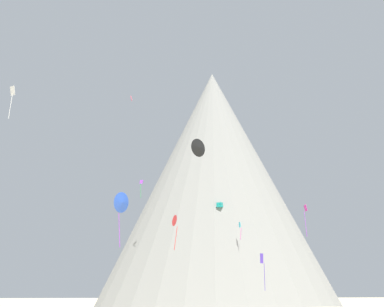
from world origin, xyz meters
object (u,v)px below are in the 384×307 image
kite_rainbow_high (131,98)px  kite_blue_low (122,203)px  kite_black_mid (199,148)px  kite_cyan_mid (240,226)px  kite_teal_mid (220,205)px  kite_violet_mid (141,185)px  kite_magenta_mid (306,215)px  kite_white_high (12,94)px  kite_red_low (175,221)px  rock_massif (214,189)px  kite_indigo_low (263,264)px

kite_rainbow_high → kite_blue_low: size_ratio=0.14×
kite_black_mid → kite_cyan_mid: (11.27, 26.86, -5.74)m
kite_teal_mid → kite_violet_mid: kite_violet_mid is taller
kite_magenta_mid → kite_black_mid: (-19.42, -14.80, 5.57)m
kite_white_high → kite_magenta_mid: (47.83, 2.19, -18.07)m
kite_red_low → kite_violet_mid: kite_violet_mid is taller
kite_rainbow_high → kite_teal_mid: kite_rainbow_high is taller
kite_teal_mid → kite_rainbow_high: bearing=-95.0°
kite_magenta_mid → kite_black_mid: kite_black_mid is taller
kite_red_low → kite_magenta_mid: bearing=-99.3°
rock_massif → kite_blue_low: bearing=-111.3°
rock_massif → kite_magenta_mid: size_ratio=12.88×
kite_blue_low → kite_violet_mid: size_ratio=1.65×
kite_black_mid → rock_massif: bearing=43.3°
kite_magenta_mid → kite_black_mid: 25.05m
kite_red_low → kite_rainbow_high: 19.91m
kite_indigo_low → kite_blue_low: 26.50m
rock_massif → kite_red_low: 44.04m
kite_rainbow_high → kite_teal_mid: bearing=1.5°
kite_white_high → kite_rainbow_high: (19.08, -3.99, -1.71)m
kite_rainbow_high → kite_white_high: bearing=117.0°
rock_massif → kite_red_low: (-12.51, -39.52, -14.87)m
rock_massif → kite_indigo_low: size_ratio=12.18×
kite_rainbow_high → kite_black_mid: bearing=-93.9°
kite_red_low → rock_massif: bearing=-37.7°
kite_blue_low → kite_cyan_mid: (20.52, 27.05, 1.68)m
kite_magenta_mid → kite_cyan_mid: 14.55m
kite_magenta_mid → kite_cyan_mid: size_ratio=1.59×
kite_indigo_low → kite_black_mid: kite_black_mid is taller
kite_magenta_mid → kite_cyan_mid: kite_magenta_mid is taller
rock_massif → kite_cyan_mid: rock_massif is taller
rock_massif → kite_violet_mid: (-18.16, -15.90, -3.57)m
rock_massif → kite_cyan_mid: (0.86, -23.35, -12.96)m
kite_red_low → kite_blue_low: 13.03m
kite_blue_low → kite_cyan_mid: size_ratio=1.95×
kite_white_high → rock_massif: bearing=128.2°
kite_white_high → kite_black_mid: bearing=60.2°
kite_rainbow_high → kite_violet_mid: size_ratio=0.23×
kite_black_mid → kite_violet_mid: size_ratio=0.61×
kite_cyan_mid → kite_indigo_low: bearing=46.9°
kite_red_low → kite_black_mid: kite_black_mid is taller
kite_rainbow_high → kite_red_low: bearing=-35.2°
kite_red_low → kite_black_mid: size_ratio=2.10×
kite_indigo_low → kite_black_mid: size_ratio=2.31×
kite_black_mid → kite_blue_low: 11.86m
kite_rainbow_high → kite_cyan_mid: (20.59, 18.24, -16.53)m
kite_rainbow_high → kite_magenta_mid: 33.65m
rock_massif → kite_white_high: bearing=-135.9°
rock_massif → kite_cyan_mid: 26.72m
kite_red_low → kite_magenta_mid: 22.00m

